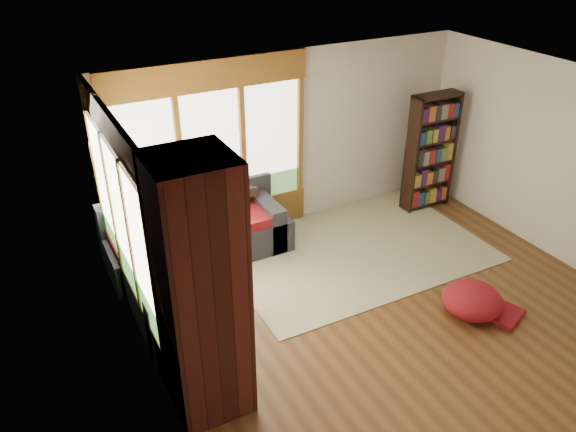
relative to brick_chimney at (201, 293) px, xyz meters
name	(u,v)px	position (x,y,z in m)	size (l,w,h in m)	color
floor	(386,308)	(2.40, 0.35, -1.30)	(5.50, 5.50, 0.00)	#503116
ceiling	(409,99)	(2.40, 0.35, 1.30)	(5.50, 5.50, 0.00)	white
wall_back	(290,140)	(2.40, 2.85, 0.00)	(5.50, 0.04, 2.60)	silver
wall_left	(151,283)	(-0.35, 0.35, 0.00)	(0.04, 5.00, 2.60)	silver
wall_right	(566,167)	(5.15, 0.35, 0.00)	(0.04, 5.00, 2.60)	silver
windows_back	(213,153)	(1.20, 2.82, 0.05)	(2.82, 0.10, 1.90)	brown
windows_left	(122,220)	(-0.32, 1.55, 0.05)	(0.10, 2.62, 1.90)	brown
roller_blind	(102,157)	(-0.29, 2.38, 0.45)	(0.03, 0.72, 0.90)	#6D9654
brick_chimney	(201,293)	(0.00, 0.00, 0.00)	(0.70, 0.70, 2.60)	#471914
sectional_sofa	(184,260)	(0.45, 2.05, -1.00)	(2.20, 2.20, 0.80)	#27292E
area_rug	(348,245)	(2.78, 1.78, -1.29)	(3.60, 2.75, 0.01)	beige
bookshelf	(431,152)	(4.54, 2.23, -0.37)	(0.80, 0.27, 1.86)	black
pouf	(472,299)	(3.23, -0.19, -1.10)	(0.71, 0.71, 0.38)	maroon
dog_tan	(185,234)	(0.44, 1.85, -0.49)	(1.05, 0.74, 0.53)	brown
dog_brindle	(209,259)	(0.52, 1.27, -0.55)	(0.74, 0.89, 0.44)	#402F18
throw_pillows	(180,223)	(0.48, 2.20, -0.54)	(1.98, 1.68, 0.45)	black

